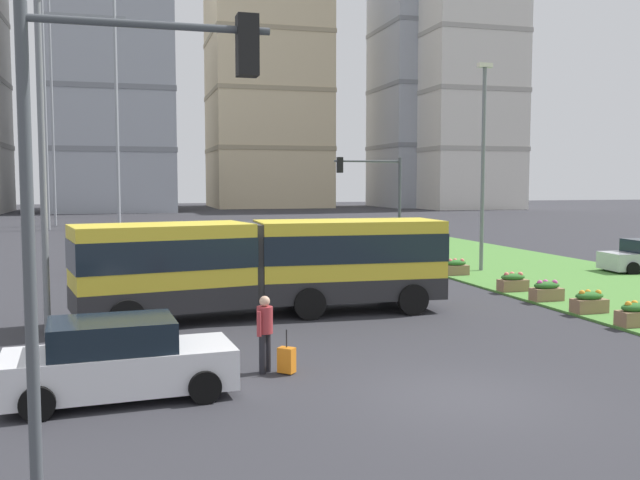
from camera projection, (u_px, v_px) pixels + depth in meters
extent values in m
plane|color=#2D2D33|center=(460.00, 397.00, 13.87)|extent=(260.00, 260.00, 0.00)
cube|color=#4C8438|center=(633.00, 292.00, 26.73)|extent=(10.00, 70.00, 0.08)
cube|color=yellow|center=(348.00, 259.00, 23.07)|extent=(6.08, 2.69, 2.55)
cube|color=#262628|center=(348.00, 287.00, 23.14)|extent=(6.10, 2.71, 0.70)
cube|color=#19232D|center=(349.00, 246.00, 23.03)|extent=(6.12, 2.74, 0.90)
cube|color=yellow|center=(162.00, 266.00, 21.02)|extent=(5.57, 3.40, 2.55)
cube|color=#262628|center=(163.00, 297.00, 21.10)|extent=(5.59, 3.42, 0.70)
cube|color=#19232D|center=(162.00, 252.00, 20.99)|extent=(5.61, 3.44, 0.90)
cylinder|color=#383838|center=(259.00, 261.00, 22.37)|extent=(2.40, 2.40, 2.45)
cylinder|color=black|center=(387.00, 288.00, 24.80)|extent=(1.01, 0.31, 1.00)
cylinder|color=black|center=(413.00, 299.00, 22.38)|extent=(1.01, 0.31, 1.00)
cylinder|color=black|center=(294.00, 292.00, 24.01)|extent=(1.01, 0.31, 1.00)
cylinder|color=black|center=(310.00, 304.00, 21.58)|extent=(1.01, 0.31, 1.00)
cylinder|color=black|center=(112.00, 303.00, 21.68)|extent=(1.03, 0.46, 1.00)
cylinder|color=black|center=(127.00, 317.00, 19.44)|extent=(1.03, 0.46, 1.00)
sphere|color=#F9EFC6|center=(423.00, 280.00, 24.72)|extent=(0.24, 0.24, 0.24)
sphere|color=#F9EFC6|center=(444.00, 287.00, 22.98)|extent=(0.24, 0.24, 0.24)
cylinder|color=black|center=(633.00, 269.00, 31.65)|extent=(0.66, 0.27, 0.64)
cylinder|color=black|center=(609.00, 264.00, 33.41)|extent=(0.66, 0.27, 0.64)
cube|color=maroon|center=(135.00, 260.00, 33.16)|extent=(4.47, 1.98, 0.80)
cube|color=black|center=(132.00, 245.00, 33.05)|extent=(2.44, 1.78, 0.60)
cylinder|color=black|center=(166.00, 262.00, 34.49)|extent=(0.65, 0.25, 0.64)
cylinder|color=black|center=(170.00, 266.00, 32.78)|extent=(0.65, 0.25, 0.64)
cylinder|color=black|center=(102.00, 264.00, 33.58)|extent=(0.65, 0.25, 0.64)
cylinder|color=black|center=(103.00, 268.00, 31.87)|extent=(0.65, 0.25, 0.64)
cube|color=silver|center=(121.00, 369.00, 13.77)|extent=(4.52, 2.11, 0.80)
cube|color=black|center=(112.00, 335.00, 13.66)|extent=(2.49, 1.84, 0.60)
cylinder|color=black|center=(190.00, 364.00, 15.14)|extent=(0.65, 0.26, 0.64)
cylinder|color=black|center=(205.00, 387.00, 13.44)|extent=(0.65, 0.26, 0.64)
cylinder|color=black|center=(41.00, 377.00, 14.14)|extent=(0.65, 0.26, 0.64)
cylinder|color=black|center=(37.00, 403.00, 12.45)|extent=(0.65, 0.26, 0.64)
cylinder|color=black|center=(267.00, 352.00, 15.67)|extent=(0.16, 0.16, 0.90)
cylinder|color=black|center=(263.00, 354.00, 15.49)|extent=(0.16, 0.16, 0.90)
cylinder|color=maroon|center=(265.00, 320.00, 15.52)|extent=(0.36, 0.36, 0.60)
sphere|color=tan|center=(265.00, 301.00, 15.49)|extent=(0.24, 0.24, 0.24)
cylinder|color=maroon|center=(270.00, 320.00, 15.74)|extent=(0.10, 0.10, 0.55)
cylinder|color=maroon|center=(259.00, 324.00, 15.31)|extent=(0.10, 0.10, 0.55)
cube|color=orange|center=(287.00, 360.00, 15.52)|extent=(0.43, 0.42, 0.56)
cylinder|color=black|center=(287.00, 338.00, 15.48)|extent=(0.03, 0.03, 0.40)
cube|color=#937051|center=(636.00, 318.00, 20.32)|extent=(1.10, 0.56, 0.44)
ellipsoid|color=#2D6B28|center=(636.00, 307.00, 20.29)|extent=(0.99, 0.50, 0.28)
sphere|color=orange|center=(628.00, 305.00, 20.21)|extent=(0.20, 0.20, 0.20)
sphere|color=orange|center=(635.00, 304.00, 20.36)|extent=(0.20, 0.20, 0.20)
cube|color=#937051|center=(589.00, 306.00, 22.38)|extent=(1.10, 0.56, 0.44)
ellipsoid|color=#2D6B28|center=(589.00, 296.00, 22.35)|extent=(0.99, 0.50, 0.28)
sphere|color=orange|center=(582.00, 293.00, 22.27)|extent=(0.20, 0.20, 0.20)
sphere|color=orange|center=(588.00, 292.00, 22.42)|extent=(0.20, 0.20, 0.20)
sphere|color=orange|center=(598.00, 293.00, 22.36)|extent=(0.20, 0.20, 0.20)
cube|color=#937051|center=(546.00, 294.00, 24.65)|extent=(1.10, 0.56, 0.44)
ellipsoid|color=#2D6B28|center=(547.00, 285.00, 24.62)|extent=(0.99, 0.50, 0.28)
sphere|color=#D14C99|center=(540.00, 283.00, 24.54)|extent=(0.20, 0.20, 0.20)
sphere|color=#D14C99|center=(546.00, 282.00, 24.69)|extent=(0.20, 0.20, 0.20)
sphere|color=#D14C99|center=(555.00, 282.00, 24.63)|extent=(0.20, 0.20, 0.20)
cube|color=#937051|center=(513.00, 285.00, 26.81)|extent=(1.10, 0.56, 0.44)
ellipsoid|color=#2D6B28|center=(513.00, 277.00, 26.78)|extent=(0.99, 0.50, 0.28)
sphere|color=#EF7566|center=(507.00, 275.00, 26.70)|extent=(0.20, 0.20, 0.20)
sphere|color=#EF7566|center=(512.00, 274.00, 26.85)|extent=(0.20, 0.20, 0.20)
sphere|color=#EF7566|center=(520.00, 274.00, 26.79)|extent=(0.20, 0.20, 0.20)
cube|color=#937051|center=(456.00, 270.00, 31.46)|extent=(1.10, 0.56, 0.44)
ellipsoid|color=#2D6B28|center=(456.00, 263.00, 31.43)|extent=(0.99, 0.50, 0.28)
sphere|color=#EF7566|center=(450.00, 261.00, 31.35)|extent=(0.20, 0.20, 0.20)
sphere|color=#EF7566|center=(455.00, 261.00, 31.50)|extent=(0.20, 0.20, 0.20)
sphere|color=#EF7566|center=(462.00, 261.00, 31.44)|extent=(0.20, 0.20, 0.20)
cylinder|color=#474C51|center=(29.00, 265.00, 8.73)|extent=(0.16, 0.16, 6.46)
cylinder|color=#474C51|center=(151.00, 25.00, 8.89)|extent=(3.08, 0.10, 0.10)
cube|color=black|center=(247.00, 46.00, 9.23)|extent=(0.28, 0.28, 0.80)
sphere|color=red|center=(247.00, 27.00, 9.21)|extent=(0.16, 0.16, 0.16)
sphere|color=yellow|center=(247.00, 47.00, 9.23)|extent=(0.16, 0.16, 0.16)
sphere|color=green|center=(247.00, 67.00, 9.25)|extent=(0.16, 0.16, 0.16)
cylinder|color=#474C51|center=(399.00, 210.00, 36.76)|extent=(0.16, 0.16, 5.53)
cylinder|color=#474C51|center=(368.00, 161.00, 36.08)|extent=(3.59, 0.10, 0.10)
cube|color=black|center=(340.00, 165.00, 35.70)|extent=(0.28, 0.28, 0.80)
sphere|color=red|center=(340.00, 160.00, 35.68)|extent=(0.16, 0.16, 0.16)
sphere|color=yellow|center=(340.00, 165.00, 35.70)|extent=(0.16, 0.16, 0.16)
sphere|color=green|center=(340.00, 170.00, 35.72)|extent=(0.16, 0.16, 0.16)
cylinder|color=slate|center=(42.00, 166.00, 18.87)|extent=(0.18, 0.18, 9.37)
cylinder|color=slate|center=(483.00, 171.00, 32.72)|extent=(0.18, 0.18, 9.56)
cube|color=white|center=(485.00, 65.00, 32.31)|extent=(0.70, 0.28, 0.20)
cube|color=#9EA3AD|center=(110.00, 67.00, 100.21)|extent=(17.31, 17.30, 41.61)
cube|color=gray|center=(112.00, 151.00, 101.21)|extent=(17.51, 17.50, 0.70)
cube|color=gray|center=(111.00, 93.00, 100.52)|extent=(17.51, 17.50, 0.70)
cube|color=gray|center=(109.00, 35.00, 99.83)|extent=(17.51, 17.50, 0.70)
cube|color=beige|center=(267.00, 97.00, 118.46)|extent=(18.87, 19.28, 37.27)
cube|color=#9C8D6E|center=(267.00, 150.00, 119.21)|extent=(19.07, 19.48, 0.70)
cube|color=#9C8D6E|center=(267.00, 95.00, 118.43)|extent=(19.07, 19.48, 0.70)
cube|color=#9C8D6E|center=(266.00, 39.00, 117.66)|extent=(19.07, 19.48, 0.70)
cube|color=#9EA3AD|center=(436.00, 63.00, 119.75)|extent=(19.63, 15.89, 49.39)
cube|color=gray|center=(434.00, 147.00, 120.96)|extent=(19.83, 16.09, 0.70)
cube|color=gray|center=(435.00, 90.00, 120.14)|extent=(19.83, 16.09, 0.70)
cube|color=gray|center=(436.00, 31.00, 119.31)|extent=(19.83, 16.09, 0.70)
cube|color=silver|center=(461.00, 69.00, 112.28)|extent=(14.94, 17.18, 44.87)
cube|color=#A4A099|center=(460.00, 151.00, 113.37)|extent=(15.14, 17.38, 0.70)
cube|color=#A4A099|center=(461.00, 95.00, 112.62)|extent=(15.14, 17.38, 0.70)
cube|color=#A4A099|center=(462.00, 38.00, 111.88)|extent=(15.14, 17.38, 0.70)
cylinder|color=gray|center=(116.00, 73.00, 68.13)|extent=(0.24, 0.24, 29.77)
cylinder|color=gray|center=(51.00, 70.00, 66.55)|extent=(0.24, 0.24, 29.77)
cylinder|color=gray|center=(115.00, 63.00, 62.37)|extent=(0.24, 0.24, 29.77)
cylinder|color=gray|center=(44.00, 60.00, 60.78)|extent=(0.24, 0.24, 29.77)
cube|color=gray|center=(81.00, 16.00, 64.07)|extent=(8.00, 0.30, 0.30)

